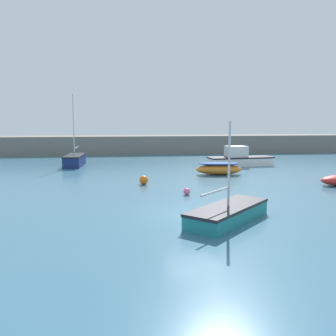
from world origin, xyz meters
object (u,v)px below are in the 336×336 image
(rowboat_with_red_cover, at_px, (219,168))
(sailboat_tall_mast, at_px, (75,160))
(mooring_buoy_pink, at_px, (187,191))
(mooring_buoy_orange, at_px, (144,180))
(sailboat_twin_hulled, at_px, (228,213))
(motorboat_grey_hull, at_px, (239,159))

(rowboat_with_red_cover, bearing_deg, sailboat_tall_mast, 156.67)
(mooring_buoy_pink, height_order, mooring_buoy_orange, mooring_buoy_orange)
(sailboat_twin_hulled, xyz_separation_m, rowboat_with_red_cover, (3.05, 12.92, 0.13))
(sailboat_tall_mast, height_order, rowboat_with_red_cover, sailboat_tall_mast)
(motorboat_grey_hull, bearing_deg, sailboat_tall_mast, 166.32)
(rowboat_with_red_cover, height_order, mooring_buoy_orange, rowboat_with_red_cover)
(sailboat_twin_hulled, distance_m, sailboat_tall_mast, 21.52)
(mooring_buoy_orange, bearing_deg, rowboat_with_red_cover, 30.73)
(sailboat_tall_mast, bearing_deg, motorboat_grey_hull, 85.69)
(motorboat_grey_hull, height_order, mooring_buoy_orange, motorboat_grey_hull)
(motorboat_grey_hull, relative_size, mooring_buoy_pink, 15.28)
(mooring_buoy_pink, xyz_separation_m, mooring_buoy_orange, (-2.20, 3.69, 0.09))
(sailboat_twin_hulled, distance_m, rowboat_with_red_cover, 13.27)
(rowboat_with_red_cover, bearing_deg, motorboat_grey_hull, 63.88)
(sailboat_twin_hulled, height_order, mooring_buoy_orange, sailboat_twin_hulled)
(rowboat_with_red_cover, relative_size, mooring_buoy_orange, 6.20)
(sailboat_tall_mast, relative_size, mooring_buoy_pink, 16.25)
(mooring_buoy_orange, bearing_deg, sailboat_twin_hulled, -72.62)
(mooring_buoy_pink, bearing_deg, motorboat_grey_hull, 60.06)
(rowboat_with_red_cover, height_order, mooring_buoy_pink, rowboat_with_red_cover)
(sailboat_twin_hulled, bearing_deg, mooring_buoy_pink, 51.43)
(motorboat_grey_hull, bearing_deg, rowboat_with_red_cover, -129.61)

